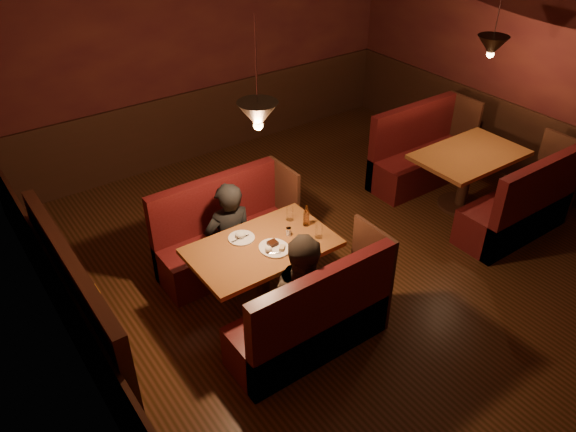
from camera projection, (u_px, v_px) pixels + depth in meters
room at (357, 194)px, 5.43m from camera, size 6.02×7.02×2.92m
main_table at (264, 259)px, 5.36m from camera, size 1.37×0.83×0.96m
main_bench_far at (226, 239)px, 6.03m from camera, size 1.51×0.54×1.03m
main_bench_near at (314, 324)px, 4.98m from camera, size 1.51×0.54×1.03m
second_table at (467, 167)px, 6.88m from camera, size 1.34×0.86×0.76m
second_bench_far at (419, 158)px, 7.56m from camera, size 1.48×0.55×1.06m
second_bench_near at (521, 211)px, 6.48m from camera, size 1.48×0.55×1.06m
diner_a at (228, 217)px, 5.65m from camera, size 0.58×0.41×1.48m
diner_b at (308, 279)px, 4.82m from camera, size 0.86×0.74×1.53m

